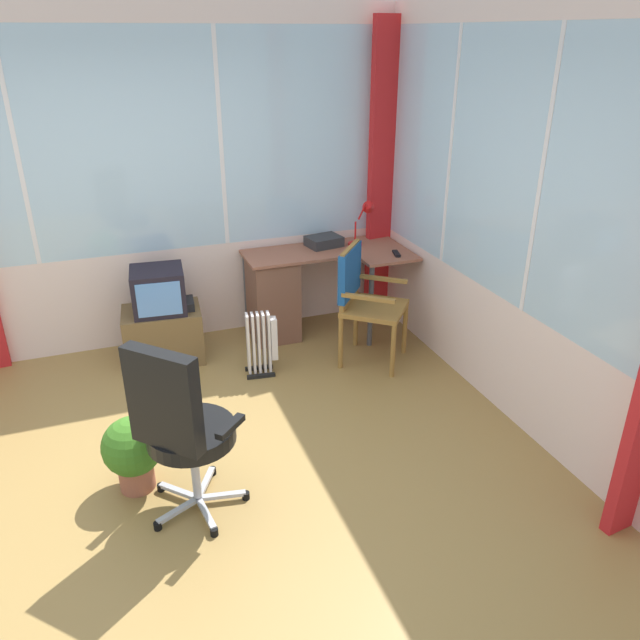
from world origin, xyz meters
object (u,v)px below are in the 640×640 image
object	(u,v)px
desk	(281,292)
tv_remote	(396,254)
paper_tray	(324,241)
potted_plant	(134,449)
space_heater	(262,343)
tv_on_stand	(162,320)
office_chair	(180,422)
desk_lamp	(366,216)
wooden_armchair	(360,290)

from	to	relation	value
desk	tv_remote	distance (m)	1.08
desk	paper_tray	world-z (taller)	paper_tray
tv_remote	potted_plant	xyz separation A→B (m)	(-2.41, -1.38, -0.50)
desk	space_heater	world-z (taller)	desk
tv_on_stand	space_heater	bearing A→B (deg)	-36.94
paper_tray	office_chair	size ratio (longest dim) A/B	0.27
desk	desk_lamp	xyz separation A→B (m)	(0.80, -0.01, 0.63)
wooden_armchair	tv_on_stand	xyz separation A→B (m)	(-1.55, 0.56, -0.27)
desk_lamp	potted_plant	bearing A→B (deg)	-142.72
desk	potted_plant	world-z (taller)	desk
desk	potted_plant	size ratio (longest dim) A/B	2.96
desk	office_chair	size ratio (longest dim) A/B	1.29
potted_plant	desk_lamp	bearing A→B (deg)	37.28
desk	tv_remote	xyz separation A→B (m)	(0.96, -0.35, 0.36)
tv_remote	wooden_armchair	size ratio (longest dim) A/B	0.15
paper_tray	desk	bearing A→B (deg)	-167.63
desk_lamp	tv_remote	distance (m)	0.45
office_chair	tv_on_stand	bearing A→B (deg)	86.39
space_heater	potted_plant	world-z (taller)	space_heater
desk	potted_plant	distance (m)	2.26
desk	desk_lamp	bearing A→B (deg)	-0.98
office_chair	tv_on_stand	distance (m)	1.99
tv_on_stand	desk_lamp	bearing A→B (deg)	2.67
desk_lamp	desk	bearing A→B (deg)	179.02
potted_plant	tv_on_stand	bearing A→B (deg)	76.99
desk	potted_plant	xyz separation A→B (m)	(-1.45, -1.73, -0.14)
wooden_armchair	potted_plant	xyz separation A→B (m)	(-1.93, -1.07, -0.34)
paper_tray	tv_on_stand	size ratio (longest dim) A/B	0.37
desk_lamp	tv_on_stand	size ratio (longest dim) A/B	0.51
wooden_armchair	potted_plant	size ratio (longest dim) A/B	2.04
office_chair	wooden_armchair	bearing A→B (deg)	40.12
tv_on_stand	potted_plant	bearing A→B (deg)	-103.01
desk_lamp	tv_on_stand	world-z (taller)	desk_lamp
tv_remote	potted_plant	world-z (taller)	tv_remote
tv_remote	tv_on_stand	distance (m)	2.09
desk_lamp	paper_tray	size ratio (longest dim) A/B	1.38
office_chair	potted_plant	bearing A→B (deg)	126.36
desk	space_heater	xyz separation A→B (m)	(-0.36, -0.64, -0.15)
paper_tray	space_heater	bearing A→B (deg)	-137.61
paper_tray	potted_plant	world-z (taller)	paper_tray
wooden_armchair	desk_lamp	bearing A→B (deg)	63.28
desk	tv_on_stand	distance (m)	1.08
desk	wooden_armchair	size ratio (longest dim) A/B	1.45
office_chair	space_heater	size ratio (longest dim) A/B	2.06
desk	tv_remote	world-z (taller)	tv_remote
office_chair	space_heater	xyz separation A→B (m)	(0.84, 1.43, -0.36)
desk	desk_lamp	world-z (taller)	desk_lamp
paper_tray	office_chair	bearing A→B (deg)	-127.15
desk	space_heater	distance (m)	0.75
paper_tray	tv_on_stand	world-z (taller)	paper_tray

